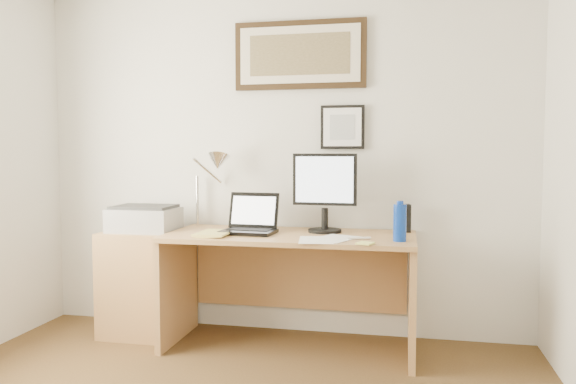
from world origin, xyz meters
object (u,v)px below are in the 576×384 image
(book, at_px, (200,233))
(laptop, at_px, (250,224))
(desk, at_px, (292,267))
(water_bottle, at_px, (400,223))
(printer, at_px, (145,218))
(lcd_monitor, at_px, (325,189))
(side_cabinet, at_px, (141,283))

(book, height_order, laptop, laptop)
(desk, distance_m, laptop, 0.40)
(water_bottle, xyz_separation_m, printer, (-1.74, 0.22, -0.04))
(laptop, relative_size, lcd_monitor, 0.68)
(laptop, xyz_separation_m, lcd_monitor, (0.48, 0.11, 0.23))
(water_bottle, relative_size, book, 0.79)
(book, distance_m, printer, 0.53)
(side_cabinet, relative_size, book, 2.62)
(desk, height_order, lcd_monitor, lcd_monitor)
(water_bottle, distance_m, printer, 1.76)
(laptop, bearing_deg, desk, 15.80)
(water_bottle, xyz_separation_m, desk, (-0.70, 0.24, -0.35))
(book, height_order, lcd_monitor, lcd_monitor)
(desk, relative_size, lcd_monitor, 3.08)
(water_bottle, height_order, printer, water_bottle)
(side_cabinet, relative_size, desk, 0.46)
(desk, xyz_separation_m, lcd_monitor, (0.21, 0.04, 0.53))
(lcd_monitor, bearing_deg, laptop, -166.50)
(lcd_monitor, relative_size, printer, 1.18)
(desk, xyz_separation_m, printer, (-1.05, -0.02, 0.30))
(book, xyz_separation_m, desk, (0.56, 0.23, -0.25))
(book, distance_m, desk, 0.65)
(water_bottle, bearing_deg, side_cabinet, 173.46)
(side_cabinet, bearing_deg, water_bottle, -6.54)
(side_cabinet, xyz_separation_m, desk, (1.07, 0.04, 0.15))
(desk, bearing_deg, book, -157.81)
(side_cabinet, height_order, laptop, laptop)
(laptop, distance_m, lcd_monitor, 0.54)
(book, bearing_deg, lcd_monitor, 19.16)
(desk, bearing_deg, printer, -179.13)
(water_bottle, bearing_deg, lcd_monitor, 150.49)
(book, xyz_separation_m, printer, (-0.48, 0.21, 0.06))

